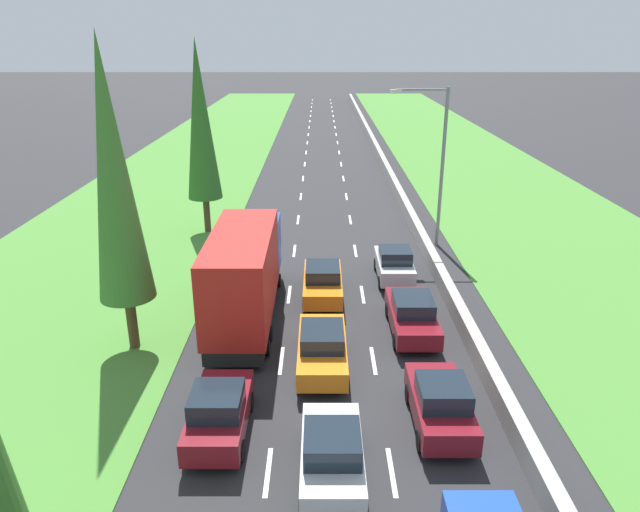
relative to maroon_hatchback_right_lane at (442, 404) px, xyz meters
name	(u,v)px	position (x,y,z in m)	size (l,w,h in m)	color
ground_plane	(325,158)	(-3.47, 42.92, -0.84)	(300.00, 300.00, 0.00)	#28282B
grass_verge_left	(200,158)	(-16.12, 42.92, -0.82)	(14.00, 140.00, 0.04)	#478433
grass_verge_right	(467,158)	(10.88, 42.92, -0.82)	(14.00, 140.00, 0.04)	#478433
median_barrier	(382,154)	(2.23, 42.92, -0.41)	(0.44, 120.00, 0.85)	#9E9B93
lane_markings	(325,158)	(-3.47, 42.92, -0.83)	(3.64, 116.00, 0.01)	white
maroon_hatchback_right_lane	(442,404)	(0.00, 0.00, 0.00)	(1.74, 3.90, 1.72)	maroon
maroon_sedan_right_lane	(414,315)	(0.04, 6.21, -0.02)	(1.82, 4.50, 1.64)	maroon
silver_hatchback_centre_lane	(334,454)	(-3.43, -2.34, 0.00)	(1.74, 3.90, 1.72)	silver
silver_hatchback_right_lane	(396,264)	(-0.03, 11.78, 0.00)	(1.74, 3.90, 1.72)	silver
orange_sedan_centre_lane	(324,347)	(-3.67, 3.50, -0.02)	(1.82, 4.50, 1.64)	orange
maroon_hatchback_left_lane	(221,412)	(-6.83, -0.44, 0.00)	(1.74, 3.90, 1.72)	maroon
orange_sedan_centre_lane_fourth	(325,281)	(-3.63, 9.65, -0.02)	(1.82, 4.50, 1.64)	orange
red_box_truck_left_lane	(247,272)	(-6.92, 7.43, 1.35)	(2.46, 9.40, 4.18)	black
poplar_tree_second	(115,174)	(-11.09, 4.97, 6.13)	(2.10, 2.10, 11.83)	#4C3823
poplar_tree_third	(203,121)	(-10.83, 19.51, 5.99)	(2.09, 2.09, 11.55)	#4C3823
street_light_mast	(439,157)	(2.79, 16.98, 4.40)	(3.20, 0.28, 9.00)	gray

